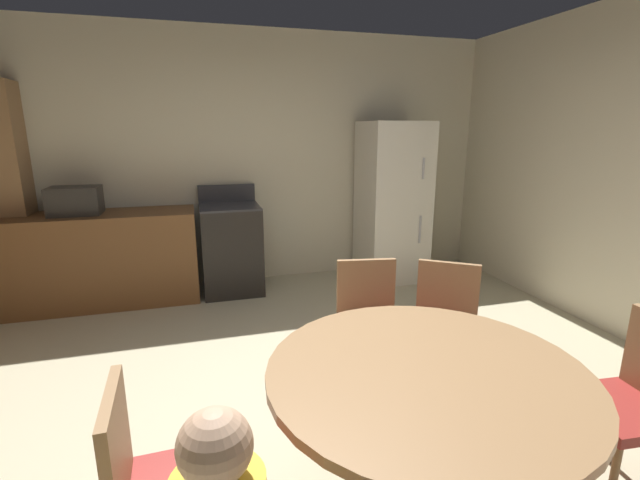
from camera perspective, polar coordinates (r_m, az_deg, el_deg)
ground_plane at (r=2.77m, az=0.25°, el=-23.15°), size 14.00×14.00×0.00m
wall_back at (r=4.99m, az=-8.98°, el=10.21°), size 5.69×0.12×2.70m
kitchen_counter at (r=4.80m, az=-27.09°, el=-2.26°), size 1.91×0.60×0.90m
pantry_column at (r=5.06m, az=-35.68°, el=4.36°), size 0.44×0.36×2.10m
oven_range at (r=4.71m, az=-11.39°, el=-1.02°), size 0.60×0.60×1.10m
refrigerator at (r=5.03m, az=9.31°, el=4.84°), size 0.68×0.68×1.76m
microwave at (r=4.71m, az=-29.08°, el=4.46°), size 0.44×0.32×0.26m
dining_table at (r=1.94m, az=13.38°, el=-19.71°), size 1.28×1.28×0.76m
chair_north at (r=2.86m, az=6.35°, el=-10.27°), size 0.46×0.46×0.87m
chair_northeast at (r=2.90m, az=15.76°, el=-10.41°), size 0.56×0.56×0.87m
chair_east at (r=2.55m, az=35.71°, el=-16.20°), size 0.43×0.43×0.87m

